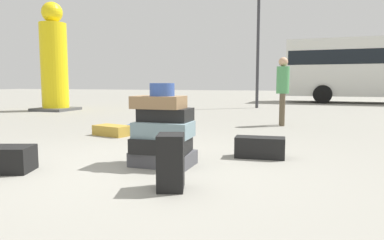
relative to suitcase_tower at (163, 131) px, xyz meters
name	(u,v)px	position (x,y,z in m)	size (l,w,h in m)	color
ground_plane	(138,168)	(-0.23, -0.25, -0.43)	(80.00, 80.00, 0.00)	gray
suitcase_tower	(163,131)	(0.00, 0.00, 0.00)	(0.77, 0.59, 1.03)	#4C4C51
suitcase_black_foreground_far	(171,162)	(0.46, -0.91, -0.16)	(0.25, 0.33, 0.54)	black
suitcase_navy_white_trunk	(148,130)	(-1.24, 2.27, -0.33)	(0.76, 0.36, 0.20)	#334F99
suitcase_tan_upright_blue	(112,130)	(-1.89, 1.98, -0.33)	(0.72, 0.39, 0.20)	#B28C33
suitcase_black_behind_tower	(260,147)	(1.11, 0.81, -0.29)	(0.67, 0.29, 0.29)	black
person_bearded_onlooker	(283,85)	(1.19, 4.63, 0.54)	(0.30, 0.34, 1.63)	brown
yellow_dummy_statue	(54,63)	(-7.02, 6.75, 1.30)	(1.33, 1.33, 3.89)	yellow
lamp_post	(259,18)	(-0.11, 10.26, 3.12)	(0.36, 0.36, 5.33)	#333338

